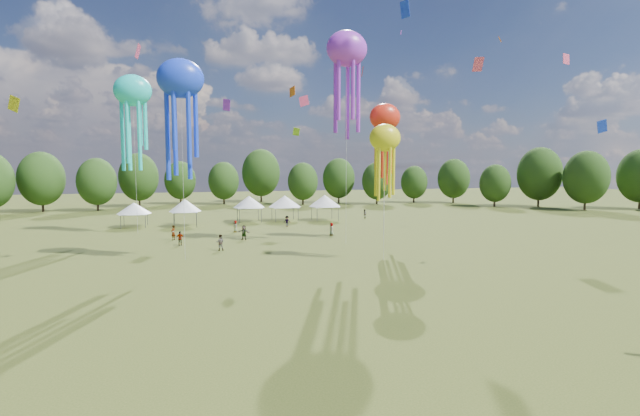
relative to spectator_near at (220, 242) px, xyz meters
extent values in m
plane|color=#384416|center=(9.19, -33.05, -0.86)|extent=(300.00, 300.00, 0.00)
imported|color=gray|center=(0.00, 0.00, 0.00)|extent=(0.95, 0.80, 1.72)
imported|color=gray|center=(2.85, 13.64, -0.07)|extent=(0.72, 0.89, 1.57)
imported|color=gray|center=(25.98, 24.45, -0.08)|extent=(0.81, 0.91, 1.57)
imported|color=gray|center=(10.76, 17.06, -0.04)|extent=(1.10, 0.68, 1.64)
imported|color=gray|center=(-4.24, 4.42, -0.05)|extent=(1.01, 0.56, 1.62)
imported|color=gray|center=(3.23, 6.53, 0.04)|extent=(1.70, 1.35, 1.80)
imported|color=gray|center=(-5.12, 8.66, 0.05)|extent=(0.73, 0.79, 1.82)
imported|color=gray|center=(14.74, 7.32, -0.05)|extent=(0.53, 0.80, 1.62)
cylinder|color=#47474C|center=(-12.83, 21.23, 0.10)|extent=(0.08, 0.08, 1.92)
cylinder|color=#47474C|center=(-12.83, 24.58, 0.10)|extent=(0.08, 0.08, 1.92)
cylinder|color=#47474C|center=(-9.48, 21.23, 0.10)|extent=(0.08, 0.08, 1.92)
cylinder|color=#47474C|center=(-9.48, 24.58, 0.10)|extent=(0.08, 0.08, 1.92)
cube|color=white|center=(-11.16, 22.90, 1.11)|extent=(3.75, 3.75, 0.10)
cone|color=white|center=(-11.16, 22.90, 1.98)|extent=(4.87, 4.87, 1.65)
cylinder|color=#47474C|center=(-5.48, 20.15, 0.22)|extent=(0.08, 0.08, 2.16)
cylinder|color=#47474C|center=(-5.48, 23.39, 0.22)|extent=(0.08, 0.08, 2.16)
cylinder|color=#47474C|center=(-2.25, 20.15, 0.22)|extent=(0.08, 0.08, 2.16)
cylinder|color=#47474C|center=(-2.25, 23.39, 0.22)|extent=(0.08, 0.08, 2.16)
cube|color=white|center=(-3.87, 21.77, 1.35)|extent=(3.64, 3.64, 0.10)
cone|color=white|center=(-3.87, 21.77, 2.33)|extent=(4.73, 4.73, 1.85)
cylinder|color=#47474C|center=(4.35, 23.39, 0.26)|extent=(0.08, 0.08, 2.23)
cylinder|color=#47474C|center=(4.35, 26.89, 0.26)|extent=(0.08, 0.08, 2.23)
cylinder|color=#47474C|center=(7.85, 23.39, 0.26)|extent=(0.08, 0.08, 2.23)
cylinder|color=#47474C|center=(7.85, 26.89, 0.26)|extent=(0.08, 0.08, 2.23)
cube|color=white|center=(6.10, 25.14, 1.42)|extent=(3.90, 3.90, 0.10)
cone|color=white|center=(6.10, 25.14, 2.43)|extent=(5.07, 5.07, 1.91)
cylinder|color=#47474C|center=(10.09, 22.84, 0.25)|extent=(0.08, 0.08, 2.22)
cylinder|color=#47474C|center=(10.09, 26.55, 0.25)|extent=(0.08, 0.08, 2.22)
cylinder|color=#47474C|center=(13.80, 22.84, 0.25)|extent=(0.08, 0.08, 2.22)
cylinder|color=#47474C|center=(13.80, 26.55, 0.25)|extent=(0.08, 0.08, 2.22)
cube|color=white|center=(11.95, 24.69, 1.41)|extent=(4.11, 4.11, 0.10)
cone|color=white|center=(11.95, 24.69, 2.41)|extent=(5.34, 5.34, 1.90)
cylinder|color=#47474C|center=(16.67, 21.62, 0.27)|extent=(0.08, 0.08, 2.25)
cylinder|color=#47474C|center=(16.67, 25.26, 0.27)|extent=(0.08, 0.08, 2.25)
cylinder|color=#47474C|center=(20.30, 21.62, 0.27)|extent=(0.08, 0.08, 2.25)
cylinder|color=#47474C|center=(20.30, 25.26, 0.27)|extent=(0.08, 0.08, 2.25)
cube|color=white|center=(18.49, 23.44, 1.44)|extent=(4.03, 4.03, 0.10)
cone|color=white|center=(18.49, 23.44, 2.46)|extent=(5.24, 5.24, 1.93)
ellipsoid|color=#1A3EF0|center=(-3.55, -4.05, 16.31)|extent=(4.32, 3.02, 3.67)
cylinder|color=beige|center=(-3.55, -4.05, 7.73)|extent=(0.03, 0.03, 17.17)
ellipsoid|color=#A730D7|center=(14.43, 0.60, 21.35)|extent=(4.73, 3.31, 4.02)
cylinder|color=beige|center=(14.43, 0.60, 10.25)|extent=(0.03, 0.03, 22.21)
ellipsoid|color=red|center=(19.88, 2.18, 14.07)|extent=(3.84, 2.69, 3.27)
cylinder|color=beige|center=(19.88, 2.18, 6.60)|extent=(0.03, 0.03, 14.93)
ellipsoid|color=#1AE2D7|center=(-9.99, 16.05, 18.09)|extent=(4.83, 3.38, 4.10)
cylinder|color=beige|center=(-9.99, 16.05, 8.62)|extent=(0.03, 0.03, 18.95)
ellipsoid|color=yellow|center=(14.91, -9.25, 10.82)|extent=(3.06, 2.14, 2.60)
cylinder|color=beige|center=(14.91, -9.25, 4.98)|extent=(0.03, 0.03, 11.68)
cube|color=#E24264|center=(17.53, 33.96, 20.22)|extent=(1.56, 1.91, 2.38)
cube|color=#A730D7|center=(36.10, 32.27, 33.45)|extent=(0.43, 0.70, 0.89)
cube|color=orange|center=(9.64, 7.61, 17.49)|extent=(0.61, 1.30, 1.50)
cube|color=#E24264|center=(44.84, 0.84, 22.16)|extent=(1.20, 0.37, 1.50)
cube|color=yellow|center=(-10.51, 32.66, 20.76)|extent=(1.98, 1.41, 2.58)
cube|color=#1A3EF0|center=(25.24, 8.29, 29.07)|extent=(0.90, 1.86, 2.23)
cube|color=#E24264|center=(40.76, 14.18, 24.04)|extent=(1.94, 1.05, 2.20)
cube|color=red|center=(26.32, 26.90, 24.65)|extent=(0.54, 1.72, 2.02)
cube|color=orange|center=(33.64, -0.49, 23.50)|extent=(0.59, 0.71, 0.72)
cube|color=yellow|center=(-24.61, 18.59, 16.16)|extent=(1.85, 1.09, 2.33)
cube|color=#88C720|center=(12.55, 18.43, 13.36)|extent=(1.00, 0.85, 1.27)
cube|color=#1A3EF0|center=(48.54, -1.78, 13.30)|extent=(1.69, 0.60, 1.88)
cube|color=#E24264|center=(-6.89, -7.04, 17.84)|extent=(0.48, 0.96, 1.16)
cube|color=#A730D7|center=(2.73, 24.40, 17.73)|extent=(1.12, 1.32, 1.99)
cylinder|color=#38281C|center=(-31.49, 52.44, 0.85)|extent=(0.44, 0.44, 3.41)
ellipsoid|color=#244015|center=(-31.49, 52.44, 5.75)|extent=(8.53, 8.53, 10.66)
cylinder|color=#38281C|center=(-21.40, 51.97, 0.67)|extent=(0.44, 0.44, 3.07)
ellipsoid|color=#244015|center=(-21.40, 51.97, 5.08)|extent=(7.66, 7.66, 9.58)
cylinder|color=#38281C|center=(-14.31, 60.28, 0.86)|extent=(0.44, 0.44, 3.43)
ellipsoid|color=#244015|center=(-14.31, 60.28, 5.79)|extent=(8.58, 8.58, 10.73)
cylinder|color=#38281C|center=(-5.56, 65.91, 0.61)|extent=(0.44, 0.44, 2.95)
ellipsoid|color=#244015|center=(-5.56, 65.91, 4.85)|extent=(7.37, 7.37, 9.21)
cylinder|color=#38281C|center=(4.50, 62.01, 0.59)|extent=(0.44, 0.44, 2.89)
ellipsoid|color=#244015|center=(4.50, 62.01, 4.75)|extent=(7.23, 7.23, 9.04)
cylinder|color=#38281C|center=(14.11, 66.44, 1.06)|extent=(0.44, 0.44, 3.84)
ellipsoid|color=#244015|center=(14.11, 66.44, 6.58)|extent=(9.60, 9.60, 11.99)
cylinder|color=#38281C|center=(22.38, 55.39, 0.56)|extent=(0.44, 0.44, 2.84)
ellipsoid|color=#244015|center=(22.38, 55.39, 4.65)|extent=(7.11, 7.11, 8.89)
cylinder|color=#38281C|center=(32.13, 57.99, 0.72)|extent=(0.44, 0.44, 3.16)
ellipsoid|color=#244015|center=(32.13, 57.99, 5.27)|extent=(7.91, 7.91, 9.88)
cylinder|color=#38281C|center=(39.89, 52.24, 0.58)|extent=(0.44, 0.44, 2.88)
ellipsoid|color=#244015|center=(39.89, 52.24, 4.73)|extent=(7.21, 7.21, 9.01)
cylinder|color=#38281C|center=(50.71, 54.19, 0.46)|extent=(0.44, 0.44, 2.63)
ellipsoid|color=#244015|center=(50.71, 54.19, 4.24)|extent=(6.57, 6.57, 8.22)
cylinder|color=#38281C|center=(59.71, 50.68, 0.70)|extent=(0.44, 0.44, 3.13)
ellipsoid|color=#244015|center=(59.71, 50.68, 5.20)|extent=(7.81, 7.81, 9.77)
cylinder|color=#38281C|center=(62.84, 38.76, 0.50)|extent=(0.44, 0.44, 2.72)
ellipsoid|color=#244015|center=(62.84, 38.76, 4.41)|extent=(6.80, 6.80, 8.50)
cylinder|color=#38281C|center=(72.16, 35.87, 1.05)|extent=(0.44, 0.44, 3.81)
ellipsoid|color=#244015|center=(72.16, 35.87, 6.52)|extent=(9.52, 9.52, 11.90)
cylinder|color=#38281C|center=(75.77, 26.75, 0.90)|extent=(0.44, 0.44, 3.51)
ellipsoid|color=#244015|center=(75.77, 26.75, 5.94)|extent=(8.78, 8.78, 10.97)
cylinder|color=#38281C|center=(88.58, 25.21, 0.96)|extent=(0.44, 0.44, 3.64)
camera|label=1|loc=(-2.70, -49.46, 8.09)|focal=25.64mm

